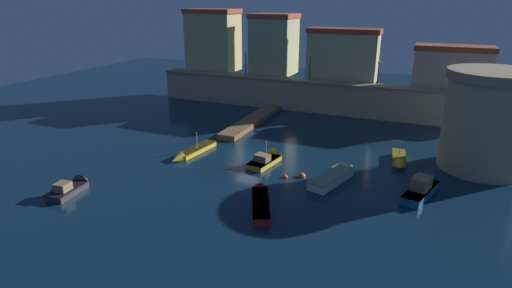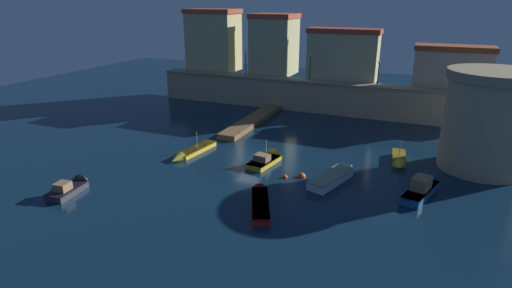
{
  "view_description": "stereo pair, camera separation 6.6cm",
  "coord_description": "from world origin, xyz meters",
  "px_view_note": "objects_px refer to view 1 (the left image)",
  "views": [
    {
      "loc": [
        16.21,
        -36.09,
        15.37
      ],
      "look_at": [
        0.0,
        1.73,
        0.77
      ],
      "focal_mm": 28.9,
      "sensor_mm": 36.0,
      "label": 1
    },
    {
      "loc": [
        16.27,
        -36.06,
        15.37
      ],
      "look_at": [
        0.0,
        1.73,
        0.77
      ],
      "focal_mm": 28.9,
      "sensor_mm": 36.0,
      "label": 2
    }
  ],
  "objects_px": {
    "moored_boat_5": "(399,160)",
    "moored_boat_0": "(269,158)",
    "moored_boat_4": "(424,187)",
    "mooring_buoy_0": "(302,177)",
    "moored_boat_2": "(190,153)",
    "moored_boat_3": "(73,187)",
    "mooring_buoy_1": "(285,177)",
    "moored_boat_6": "(260,199)",
    "moored_boat_1": "(337,175)",
    "quay_lamp_1": "(310,63)",
    "fortress_tower": "(488,120)",
    "quay_lamp_0": "(246,59)",
    "quay_lamp_2": "(378,69)"
  },
  "relations": [
    {
      "from": "quay_lamp_2",
      "to": "moored_boat_2",
      "type": "distance_m",
      "value": 27.89
    },
    {
      "from": "fortress_tower",
      "to": "quay_lamp_1",
      "type": "distance_m",
      "value": 25.74
    },
    {
      "from": "fortress_tower",
      "to": "quay_lamp_2",
      "type": "relative_size",
      "value": 2.94
    },
    {
      "from": "mooring_buoy_1",
      "to": "quay_lamp_2",
      "type": "bearing_deg",
      "value": 79.35
    },
    {
      "from": "quay_lamp_1",
      "to": "moored_boat_6",
      "type": "bearing_deg",
      "value": -80.94
    },
    {
      "from": "moored_boat_2",
      "to": "moored_boat_5",
      "type": "bearing_deg",
      "value": 114.07
    },
    {
      "from": "moored_boat_5",
      "to": "mooring_buoy_1",
      "type": "distance_m",
      "value": 11.94
    },
    {
      "from": "fortress_tower",
      "to": "moored_boat_5",
      "type": "distance_m",
      "value": 8.63
    },
    {
      "from": "moored_boat_0",
      "to": "moored_boat_6",
      "type": "height_order",
      "value": "moored_boat_0"
    },
    {
      "from": "moored_boat_0",
      "to": "quay_lamp_0",
      "type": "bearing_deg",
      "value": 39.54
    },
    {
      "from": "moored_boat_0",
      "to": "moored_boat_2",
      "type": "relative_size",
      "value": 0.79
    },
    {
      "from": "moored_boat_5",
      "to": "moored_boat_0",
      "type": "bearing_deg",
      "value": -75.43
    },
    {
      "from": "fortress_tower",
      "to": "moored_boat_0",
      "type": "bearing_deg",
      "value": -161.58
    },
    {
      "from": "fortress_tower",
      "to": "moored_boat_4",
      "type": "height_order",
      "value": "fortress_tower"
    },
    {
      "from": "moored_boat_5",
      "to": "moored_boat_6",
      "type": "relative_size",
      "value": 0.7
    },
    {
      "from": "quay_lamp_1",
      "to": "moored_boat_6",
      "type": "distance_m",
      "value": 30.21
    },
    {
      "from": "quay_lamp_1",
      "to": "mooring_buoy_0",
      "type": "height_order",
      "value": "quay_lamp_1"
    },
    {
      "from": "quay_lamp_2",
      "to": "moored_boat_4",
      "type": "height_order",
      "value": "quay_lamp_2"
    },
    {
      "from": "quay_lamp_2",
      "to": "mooring_buoy_0",
      "type": "distance_m",
      "value": 24.2
    },
    {
      "from": "moored_boat_5",
      "to": "moored_boat_6",
      "type": "height_order",
      "value": "moored_boat_5"
    },
    {
      "from": "moored_boat_1",
      "to": "moored_boat_2",
      "type": "bearing_deg",
      "value": 107.12
    },
    {
      "from": "quay_lamp_0",
      "to": "moored_boat_4",
      "type": "bearing_deg",
      "value": -39.94
    },
    {
      "from": "moored_boat_4",
      "to": "moored_boat_1",
      "type": "bearing_deg",
      "value": 107.6
    },
    {
      "from": "moored_boat_2",
      "to": "mooring_buoy_0",
      "type": "relative_size",
      "value": 8.87
    },
    {
      "from": "moored_boat_1",
      "to": "moored_boat_3",
      "type": "bearing_deg",
      "value": 136.08
    },
    {
      "from": "quay_lamp_2",
      "to": "moored_boat_6",
      "type": "bearing_deg",
      "value": -99.15
    },
    {
      "from": "moored_boat_6",
      "to": "mooring_buoy_0",
      "type": "xyz_separation_m",
      "value": [
        1.56,
        6.06,
        -0.31
      ]
    },
    {
      "from": "mooring_buoy_0",
      "to": "fortress_tower",
      "type": "bearing_deg",
      "value": 30.04
    },
    {
      "from": "moored_boat_3",
      "to": "mooring_buoy_0",
      "type": "xyz_separation_m",
      "value": [
        16.91,
        10.38,
        -0.37
      ]
    },
    {
      "from": "moored_boat_1",
      "to": "quay_lamp_0",
      "type": "bearing_deg",
      "value": 57.5
    },
    {
      "from": "fortress_tower",
      "to": "moored_boat_6",
      "type": "distance_m",
      "value": 22.65
    },
    {
      "from": "fortress_tower",
      "to": "moored_boat_5",
      "type": "height_order",
      "value": "fortress_tower"
    },
    {
      "from": "quay_lamp_0",
      "to": "moored_boat_2",
      "type": "distance_m",
      "value": 23.62
    },
    {
      "from": "moored_boat_3",
      "to": "moored_boat_5",
      "type": "bearing_deg",
      "value": -62.06
    },
    {
      "from": "moored_boat_4",
      "to": "moored_boat_5",
      "type": "bearing_deg",
      "value": 39.27
    },
    {
      "from": "moored_boat_2",
      "to": "fortress_tower",
      "type": "bearing_deg",
      "value": 113.26
    },
    {
      "from": "moored_boat_1",
      "to": "moored_boat_2",
      "type": "xyz_separation_m",
      "value": [
        -15.33,
        -0.08,
        -0.14
      ]
    },
    {
      "from": "fortress_tower",
      "to": "moored_boat_6",
      "type": "relative_size",
      "value": 1.39
    },
    {
      "from": "fortress_tower",
      "to": "moored_boat_5",
      "type": "xyz_separation_m",
      "value": [
        -7.21,
        -1.8,
        -4.38
      ]
    },
    {
      "from": "fortress_tower",
      "to": "quay_lamp_0",
      "type": "distance_m",
      "value": 34.38
    },
    {
      "from": "moored_boat_4",
      "to": "quay_lamp_0",
      "type": "bearing_deg",
      "value": 66.51
    },
    {
      "from": "quay_lamp_0",
      "to": "moored_boat_3",
      "type": "distance_m",
      "value": 34.09
    },
    {
      "from": "moored_boat_3",
      "to": "moored_boat_6",
      "type": "xyz_separation_m",
      "value": [
        15.35,
        4.33,
        -0.06
      ]
    },
    {
      "from": "fortress_tower",
      "to": "mooring_buoy_0",
      "type": "bearing_deg",
      "value": -149.96
    },
    {
      "from": "moored_boat_4",
      "to": "mooring_buoy_0",
      "type": "distance_m",
      "value": 10.39
    },
    {
      "from": "quay_lamp_0",
      "to": "moored_boat_6",
      "type": "xyz_separation_m",
      "value": [
        14.56,
        -29.14,
        -6.47
      ]
    },
    {
      "from": "moored_boat_2",
      "to": "mooring_buoy_1",
      "type": "bearing_deg",
      "value": 89.42
    },
    {
      "from": "quay_lamp_2",
      "to": "fortress_tower",
      "type": "bearing_deg",
      "value": -50.39
    },
    {
      "from": "quay_lamp_1",
      "to": "moored_boat_4",
      "type": "bearing_deg",
      "value": -53.24
    },
    {
      "from": "moored_boat_6",
      "to": "mooring_buoy_1",
      "type": "bearing_deg",
      "value": -26.37
    }
  ]
}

